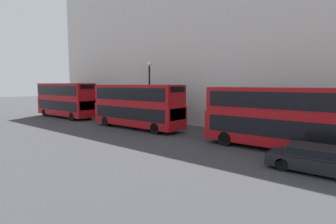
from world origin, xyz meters
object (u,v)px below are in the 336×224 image
at_px(bus_second_in_queue, 137,104).
at_px(bus_third_in_queue, 65,99).
at_px(bus_leading, 290,116).
at_px(car_dark_sedan, 318,159).

bearing_deg(bus_second_in_queue, bus_third_in_queue, 90.00).
xyz_separation_m(bus_leading, bus_second_in_queue, (-0.00, 13.85, 0.08)).
relative_size(bus_leading, bus_second_in_queue, 1.08).
bearing_deg(bus_leading, bus_second_in_queue, 90.00).
height_order(bus_second_in_queue, car_dark_sedan, bus_second_in_queue).
bearing_deg(bus_leading, car_dark_sedan, -146.33).
bearing_deg(bus_leading, bus_third_in_queue, 90.00).
height_order(bus_leading, bus_second_in_queue, bus_second_in_queue).
height_order(bus_third_in_queue, car_dark_sedan, bus_third_in_queue).
relative_size(bus_leading, bus_third_in_queue, 1.07).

